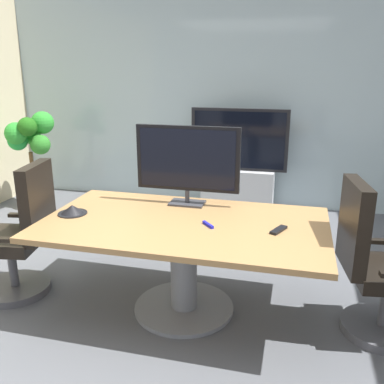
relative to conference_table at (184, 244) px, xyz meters
name	(u,v)px	position (x,y,z in m)	size (l,w,h in m)	color
ground_plane	(168,312)	(-0.10, -0.07, -0.55)	(7.15, 7.15, 0.00)	#515459
wall_back_glass_partition	(232,96)	(-0.10, 2.75, 0.89)	(6.15, 0.10, 2.86)	#9EB2B7
conference_table	(184,244)	(0.00, 0.00, 0.00)	(2.05, 1.15, 0.72)	olive
office_chair_left	(21,241)	(-1.33, -0.08, -0.09)	(0.63, 0.61, 1.09)	#4C4C51
office_chair_right	(375,273)	(1.33, 0.05, -0.09)	(0.62, 0.60, 1.09)	#4C4C51
tv_monitor	(187,161)	(-0.08, 0.40, 0.54)	(0.84, 0.18, 0.64)	#333338
wall_display_unit	(238,177)	(0.06, 2.40, -0.10)	(1.20, 0.36, 1.31)	#B7BABC
potted_plant	(31,150)	(-2.54, 1.89, 0.22)	(0.55, 0.56, 1.25)	brown
conference_phone	(72,210)	(-0.86, -0.05, 0.21)	(0.22, 0.22, 0.07)	black
remote_control	(279,230)	(0.68, -0.02, 0.19)	(0.05, 0.17, 0.02)	black
whiteboard_marker	(208,225)	(0.19, -0.04, 0.19)	(0.13, 0.02, 0.02)	#1919A5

